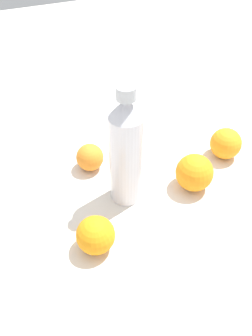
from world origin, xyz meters
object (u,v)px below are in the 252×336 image
at_px(orange_1, 90,157).
at_px(orange_3, 226,144).
at_px(orange_2, 96,235).
at_px(water_bottle, 126,151).
at_px(orange_0, 194,173).

xyz_separation_m(orange_1, orange_3, (-0.31, 0.08, 0.01)).
bearing_deg(orange_2, orange_3, -159.05).
height_order(water_bottle, orange_2, water_bottle).
xyz_separation_m(orange_1, orange_2, (0.06, 0.22, 0.01)).
bearing_deg(orange_3, orange_2, 20.95).
height_order(water_bottle, orange_0, water_bottle).
bearing_deg(orange_1, orange_0, 144.12).
distance_m(water_bottle, orange_1, 0.15).
relative_size(orange_2, orange_3, 0.99).
height_order(orange_1, orange_3, orange_3).
height_order(orange_0, orange_1, orange_0).
distance_m(orange_0, orange_2, 0.26).
bearing_deg(orange_0, orange_1, -35.88).
bearing_deg(orange_0, orange_2, 17.20).
bearing_deg(orange_1, orange_3, 166.46).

